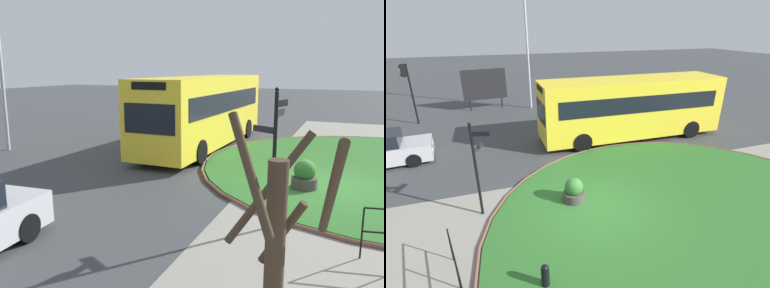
# 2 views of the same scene
# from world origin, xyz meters

# --- Properties ---
(ground) EXTENTS (120.00, 120.00, 0.00)m
(ground) POSITION_xyz_m (0.00, 0.00, 0.00)
(ground) COLOR #3D3F42
(sidewalk_paving) EXTENTS (32.00, 8.45, 0.02)m
(sidewalk_paving) POSITION_xyz_m (0.00, -1.77, 0.01)
(sidewalk_paving) COLOR gray
(sidewalk_paving) RESTS_ON ground
(grass_island) EXTENTS (14.00, 14.00, 0.10)m
(grass_island) POSITION_xyz_m (3.00, -2.15, 0.05)
(grass_island) COLOR #2D6B28
(grass_island) RESTS_ON ground
(grass_kerb_ring) EXTENTS (14.31, 14.31, 0.11)m
(grass_kerb_ring) POSITION_xyz_m (3.00, -2.15, 0.06)
(grass_kerb_ring) COLOR brown
(grass_kerb_ring) RESTS_ON ground
(signpost_directional) EXTENTS (0.72, 0.76, 3.34)m
(signpost_directional) POSITION_xyz_m (-3.72, 1.04, 1.94)
(signpost_directional) COLOR black
(signpost_directional) RESTS_ON ground
(bollard_foreground) EXTENTS (0.21, 0.21, 0.72)m
(bollard_foreground) POSITION_xyz_m (-2.42, -2.64, 0.37)
(bollard_foreground) COLOR black
(bollard_foreground) RESTS_ON ground
(bus_yellow) EXTENTS (10.39, 2.83, 3.37)m
(bus_yellow) POSITION_xyz_m (4.62, 6.00, 1.80)
(bus_yellow) COLOR yellow
(bus_yellow) RESTS_ON ground
(traffic_light_near) EXTENTS (0.48, 0.32, 3.87)m
(traffic_light_near) POSITION_xyz_m (-7.58, 12.68, 2.83)
(traffic_light_near) COLOR black
(traffic_light_near) RESTS_ON ground
(lamppost_tall) EXTENTS (0.32, 0.32, 8.92)m
(lamppost_tall) POSITION_xyz_m (0.35, 14.14, 4.76)
(lamppost_tall) COLOR #B7B7BC
(lamppost_tall) RESTS_ON ground
(billboard_left) EXTENTS (3.23, 0.62, 3.05)m
(billboard_left) POSITION_xyz_m (-2.94, 15.01, 1.86)
(billboard_left) COLOR black
(billboard_left) RESTS_ON ground
(planter_near_signpost) EXTENTS (0.79, 0.79, 0.99)m
(planter_near_signpost) POSITION_xyz_m (-0.58, 0.65, 0.45)
(planter_near_signpost) COLOR #47423D
(planter_near_signpost) RESTS_ON ground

